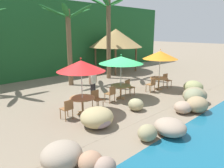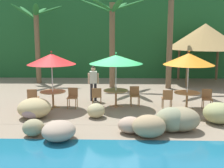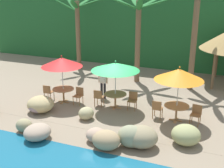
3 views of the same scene
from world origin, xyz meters
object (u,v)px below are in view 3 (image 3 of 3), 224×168
Objects in this scene: chair_red_inland at (48,92)px; dining_table_orange at (177,108)px; umbrella_red at (62,62)px; palm_tree_third at (195,20)px; umbrella_orange at (179,75)px; chair_green_seaward at (133,99)px; chair_orange_seaward at (196,113)px; palm_tree_nearest at (78,22)px; chair_red_seaward at (79,95)px; dining_table_green at (115,96)px; palm_tree_second at (138,24)px; umbrella_green at (115,67)px; dining_table_red at (63,91)px; waiter_in_white at (103,80)px; chair_orange_inland at (157,108)px; chair_green_inland at (99,97)px.

chair_red_inland is 6.64m from dining_table_orange.
palm_tree_third is (5.73, 4.55, 1.84)m from umbrella_red.
umbrella_orange is (6.64, 0.10, 1.65)m from chair_red_inland.
chair_green_seaward is 1.00× the size of chair_orange_seaward.
chair_red_seaward is at bearing -61.96° from palm_tree_nearest.
palm_tree_second reaches higher than dining_table_green.
dining_table_red is at bearing -173.43° from umbrella_green.
chair_green_seaward is at bearing 7.61° from umbrella_red.
umbrella_red is 2.86× the size of chair_green_seaward.
chair_red_inland is 0.14× the size of palm_tree_third.
waiter_in_white is (-1.10, 1.01, -1.12)m from umbrella_green.
umbrella_green is 0.47× the size of palm_tree_second.
umbrella_red reaches higher than dining_table_orange.
dining_table_red is at bearing 179.61° from chair_orange_seaward.
chair_orange_inland is 0.51× the size of waiter_in_white.
umbrella_orange is at bearing -172.87° from dining_table_orange.
dining_table_orange is at bearing -13.04° from chair_green_seaward.
chair_green_seaward is (0.84, 0.16, -0.10)m from dining_table_green.
chair_red_seaward and chair_red_inland have the same top height.
chair_red_seaward is 0.18× the size of palm_tree_nearest.
palm_tree_second is at bearing 77.30° from waiter_in_white.
umbrella_green is (2.74, 0.32, 1.49)m from dining_table_red.
chair_orange_seaward is at bearing -5.29° from umbrella_green.
umbrella_orange is at bearing 5.17° from chair_orange_inland.
umbrella_green is at bearing 7.48° from chair_red_seaward.
umbrella_red is at bearing -68.85° from palm_tree_nearest.
chair_green_seaward reaches higher than dining_table_green.
palm_tree_third is 6.00m from waiter_in_white.
chair_orange_seaward is at bearing -15.33° from waiter_in_white.
waiter_in_white reaches higher than chair_green_seaward.
chair_green_inland is 4.76m from chair_orange_seaward.
umbrella_red reaches higher than chair_orange_inland.
chair_red_seaward is at bearing -108.49° from palm_tree_second.
chair_red_seaward and chair_green_inland have the same top height.
palm_tree_third is at bearing -10.84° from palm_tree_nearest.
waiter_in_white is at bearing 38.81° from umbrella_red.
umbrella_orange is 2.90× the size of chair_orange_seaward.
palm_tree_second is (2.42, 4.76, 2.97)m from dining_table_red.
palm_tree_second is at bearing 63.04° from dining_table_red.
dining_table_orange is (6.64, 0.10, 0.10)m from chair_red_inland.
chair_green_seaward is 1.00× the size of chair_orange_inland.
palm_tree_nearest is at bearing 130.03° from waiter_in_white.
palm_tree_third reaches higher than waiter_in_white.
umbrella_red is 0.50× the size of palm_tree_nearest.
umbrella_green is at bearing -85.88° from palm_tree_second.
palm_tree_second is at bearing 117.37° from chair_orange_inland.
umbrella_green is 4.24m from chair_orange_seaward.
dining_table_green is (2.74, 0.32, -1.53)m from umbrella_red.
palm_tree_second reaches higher than chair_orange_inland.
waiter_in_white is at bearing 156.45° from chair_orange_inland.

